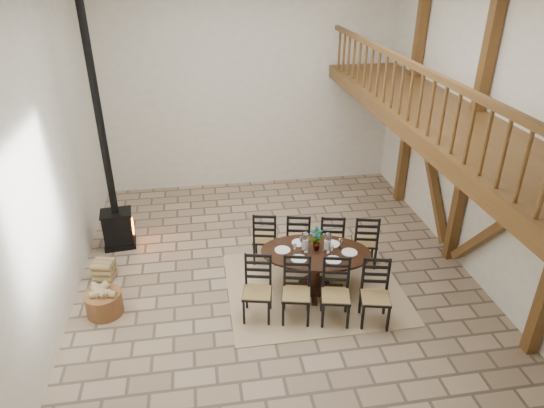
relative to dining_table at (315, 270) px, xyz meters
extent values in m
plane|color=tan|center=(-0.59, 0.55, -0.38)|extent=(8.00, 8.00, 0.00)
cube|color=silver|center=(-0.59, 4.55, 2.12)|extent=(7.00, 0.02, 5.00)
cube|color=silver|center=(-0.59, -3.45, 2.12)|extent=(7.00, 0.02, 5.00)
cube|color=silver|center=(-4.09, 0.55, 2.12)|extent=(0.02, 8.00, 5.00)
cube|color=silver|center=(2.91, 0.55, 2.12)|extent=(0.02, 8.00, 5.00)
cube|color=brown|center=(2.79, 0.55, 2.12)|extent=(0.18, 0.18, 5.00)
cube|color=brown|center=(2.79, 3.05, 2.12)|extent=(0.18, 0.18, 5.00)
cube|color=brown|center=(2.79, -0.70, 1.02)|extent=(0.14, 2.16, 2.54)
cube|color=brown|center=(2.79, 1.80, 1.02)|extent=(0.14, 2.16, 2.54)
cube|color=brown|center=(2.79, 0.55, 2.42)|extent=(0.20, 7.80, 0.20)
cube|color=brown|center=(2.11, 0.55, 2.47)|extent=(1.60, 7.80, 0.12)
cube|color=brown|center=(1.41, 0.55, 2.37)|extent=(0.18, 7.80, 0.22)
cube|color=brown|center=(1.41, 0.55, 3.37)|extent=(0.09, 7.60, 0.09)
cube|color=brown|center=(1.41, 0.55, 2.95)|extent=(0.06, 7.60, 0.86)
cube|color=tan|center=(0.00, 0.00, -0.37)|extent=(3.00, 2.50, 0.02)
ellipsoid|color=black|center=(0.00, 0.00, 0.36)|extent=(2.06, 1.51, 0.04)
cylinder|color=black|center=(0.00, 0.00, -0.02)|extent=(0.18, 0.18, 0.69)
cylinder|color=black|center=(0.00, 0.00, -0.33)|extent=(0.57, 0.57, 0.06)
cube|color=#AB814F|center=(-1.08, -0.59, 0.11)|extent=(0.53, 0.52, 0.04)
cube|color=black|center=(-1.08, -0.59, -0.15)|extent=(0.51, 0.51, 0.47)
cube|color=black|center=(-1.04, -0.40, 0.39)|extent=(0.39, 0.13, 0.61)
cube|color=#AB814F|center=(-0.48, -0.73, 0.11)|extent=(0.53, 0.52, 0.04)
cube|color=black|center=(-0.48, -0.73, -0.15)|extent=(0.51, 0.51, 0.47)
cube|color=black|center=(-0.44, -0.54, 0.39)|extent=(0.39, 0.13, 0.61)
cube|color=#AB814F|center=(0.12, -0.87, 0.11)|extent=(0.53, 0.52, 0.04)
cube|color=black|center=(0.12, -0.87, -0.15)|extent=(0.51, 0.51, 0.47)
cube|color=black|center=(0.16, -0.68, 0.39)|extent=(0.39, 0.13, 0.61)
cube|color=#AB814F|center=(0.71, -1.00, 0.11)|extent=(0.53, 0.52, 0.04)
cube|color=black|center=(0.71, -1.00, -0.15)|extent=(0.51, 0.51, 0.47)
cube|color=black|center=(0.76, -0.81, 0.39)|extent=(0.39, 0.13, 0.61)
cube|color=#AB814F|center=(-0.71, 1.00, 0.11)|extent=(0.53, 0.52, 0.04)
cube|color=black|center=(-0.71, 1.00, -0.15)|extent=(0.51, 0.51, 0.47)
cube|color=black|center=(-0.76, 0.81, 0.39)|extent=(0.39, 0.13, 0.61)
cube|color=#AB814F|center=(-0.12, 0.86, 0.11)|extent=(0.53, 0.52, 0.04)
cube|color=black|center=(-0.12, 0.86, -0.15)|extent=(0.51, 0.51, 0.47)
cube|color=black|center=(-0.16, 0.68, 0.39)|extent=(0.39, 0.13, 0.61)
cube|color=#AB814F|center=(0.48, 0.73, 0.11)|extent=(0.53, 0.52, 0.04)
cube|color=black|center=(0.48, 0.73, -0.15)|extent=(0.51, 0.51, 0.47)
cube|color=black|center=(0.44, 0.54, 0.39)|extent=(0.39, 0.13, 0.61)
cube|color=#AB814F|center=(1.08, 0.59, 0.11)|extent=(0.53, 0.52, 0.04)
cube|color=black|center=(1.08, 0.59, -0.15)|extent=(0.51, 0.51, 0.47)
cube|color=black|center=(1.04, 0.40, 0.39)|extent=(0.39, 0.13, 0.61)
cube|color=white|center=(0.00, 0.00, 0.39)|extent=(1.55, 1.02, 0.01)
cube|color=white|center=(0.00, 0.00, 0.47)|extent=(0.96, 0.50, 0.18)
cylinder|color=white|center=(-0.18, 0.04, 0.55)|extent=(0.12, 0.12, 0.34)
cylinder|color=white|center=(0.18, -0.04, 0.55)|extent=(0.12, 0.12, 0.34)
cylinder|color=white|center=(-0.18, 0.04, 0.46)|extent=(0.06, 0.06, 0.16)
cylinder|color=white|center=(0.18, -0.04, 0.46)|extent=(0.06, 0.06, 0.16)
imported|color=#4C723F|center=(0.01, 0.05, 0.60)|extent=(0.25, 0.20, 0.43)
cube|color=black|center=(-3.51, 1.97, -0.34)|extent=(0.64, 0.52, 0.09)
cube|color=black|center=(-3.51, 1.97, 0.03)|extent=(0.59, 0.47, 0.64)
cube|color=#FF590C|center=(-3.23, 2.00, 0.03)|extent=(0.05, 0.26, 0.26)
cube|color=black|center=(-3.51, 1.97, 0.37)|extent=(0.63, 0.51, 0.04)
cylinder|color=black|center=(-3.51, 1.97, 2.50)|extent=(0.14, 0.14, 4.23)
cylinder|color=brown|center=(-3.52, -0.09, -0.19)|extent=(0.58, 0.58, 0.38)
cube|color=#A08A59|center=(-3.52, -0.09, 0.04)|extent=(0.31, 0.31, 0.11)
cube|color=#A08A59|center=(-3.66, 0.90, -0.20)|extent=(0.42, 0.43, 0.36)
camera|label=1|loc=(-1.81, -6.65, 4.86)|focal=32.00mm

